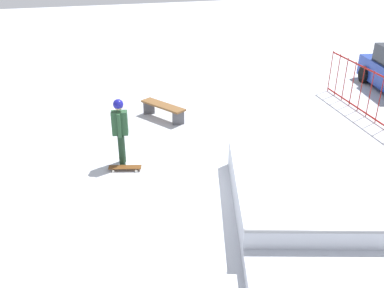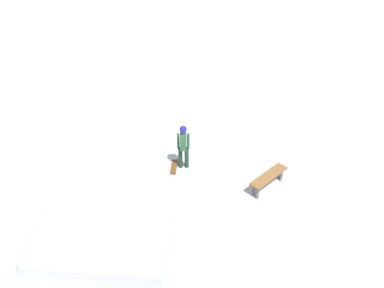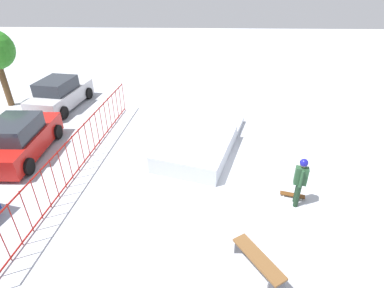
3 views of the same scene
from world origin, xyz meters
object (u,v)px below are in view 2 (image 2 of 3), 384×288
at_px(skate_ramp, 87,241).
at_px(skateboard, 174,166).
at_px(skater, 183,144).
at_px(park_bench, 268,178).

height_order(skate_ramp, skateboard, skate_ramp).
bearing_deg(skater, park_bench, 69.19).
xyz_separation_m(skater, park_bench, (-2.57, 1.62, -0.65)).
relative_size(skate_ramp, skateboard, 7.18).
bearing_deg(skateboard, park_bench, 76.10).
distance_m(skater, skateboard, 0.99).
relative_size(skater, skateboard, 2.09).
distance_m(skateboard, park_bench, 3.35).
bearing_deg(park_bench, skateboard, -29.04).
bearing_deg(park_bench, skater, -32.32).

